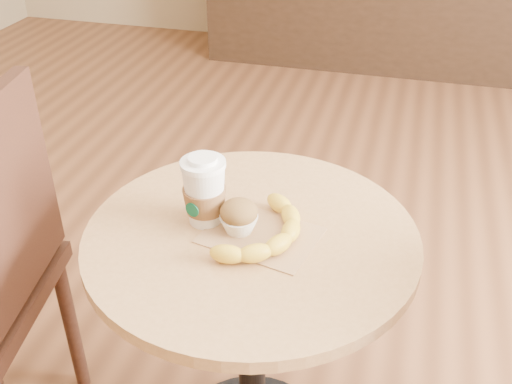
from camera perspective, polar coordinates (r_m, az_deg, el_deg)
cafe_table at (r=1.45m, az=-0.42°, el=-10.30°), size 0.74×0.74×0.75m
kraft_bag at (r=1.31m, az=0.45°, el=-4.14°), size 0.27×0.23×0.00m
coffee_cup at (r=1.32m, az=-4.94°, el=-0.11°), size 0.10×0.10×0.17m
muffin at (r=1.30m, az=-1.65°, el=-2.35°), size 0.09×0.09×0.08m
banana at (r=1.29m, az=0.92°, el=-3.53°), size 0.27×0.33×0.04m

